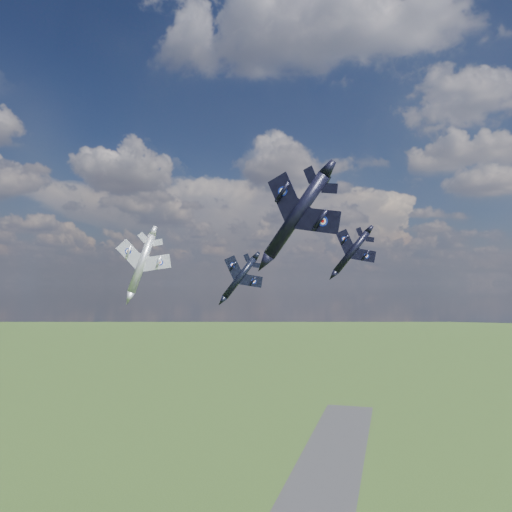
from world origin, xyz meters
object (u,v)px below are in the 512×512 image
(jet_lead_navy, at_px, (240,278))
(jet_right_navy, at_px, (296,216))
(jet_high_navy, at_px, (352,252))
(jet_left_silver, at_px, (142,264))

(jet_lead_navy, xyz_separation_m, jet_right_navy, (16.96, -32.28, 6.85))
(jet_lead_navy, bearing_deg, jet_right_navy, -76.72)
(jet_lead_navy, distance_m, jet_right_navy, 37.11)
(jet_lead_navy, xyz_separation_m, jet_high_navy, (19.03, 22.25, 5.87))
(jet_left_silver, bearing_deg, jet_lead_navy, -20.82)
(jet_lead_navy, bearing_deg, jet_high_navy, 35.03)
(jet_lead_navy, xyz_separation_m, jet_left_silver, (-20.52, 0.14, 2.87))
(jet_right_navy, relative_size, jet_left_silver, 0.95)
(jet_lead_navy, height_order, jet_high_navy, jet_high_navy)
(jet_high_navy, xyz_separation_m, jet_left_silver, (-39.55, -22.11, -3.01))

